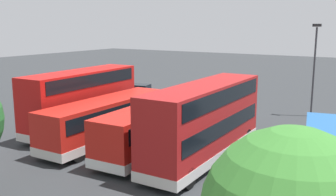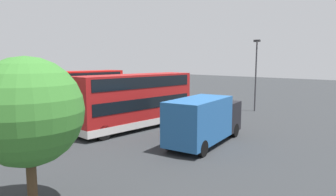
# 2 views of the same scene
# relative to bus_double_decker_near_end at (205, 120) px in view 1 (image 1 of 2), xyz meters

# --- Properties ---
(ground_plane) EXTENTS (140.00, 140.00, 0.00)m
(ground_plane) POSITION_rel_bus_double_decker_near_end_xyz_m (5.37, -11.49, -2.45)
(ground_plane) COLOR #2D3033
(bus_double_decker_near_end) EXTENTS (2.73, 11.03, 4.55)m
(bus_double_decker_near_end) POSITION_rel_bus_double_decker_near_end_xyz_m (0.00, 0.00, 0.00)
(bus_double_decker_near_end) COLOR #A51919
(bus_double_decker_near_end) RESTS_ON ground
(bus_single_deck_second) EXTENTS (3.11, 11.67, 2.95)m
(bus_single_deck_second) POSITION_rel_bus_double_decker_near_end_xyz_m (3.42, -0.51, -0.83)
(bus_single_deck_second) COLOR red
(bus_single_deck_second) RESTS_ON ground
(bus_single_deck_third) EXTENTS (2.76, 10.87, 2.95)m
(bus_single_deck_third) POSITION_rel_bus_double_decker_near_end_xyz_m (7.29, 0.24, -0.83)
(bus_single_deck_third) COLOR red
(bus_single_deck_third) RESTS_ON ground
(bus_double_decker_fourth) EXTENTS (3.05, 10.29, 4.55)m
(bus_double_decker_fourth) POSITION_rel_bus_double_decker_near_end_xyz_m (10.71, -0.93, -0.00)
(bus_double_decker_fourth) COLOR #B71411
(bus_double_decker_fourth) RESTS_ON ground
(box_truck_blue) EXTENTS (3.95, 7.85, 3.20)m
(box_truck_blue) POSITION_rel_bus_double_decker_near_end_xyz_m (-6.89, -0.24, -0.74)
(box_truck_blue) COLOR #235999
(box_truck_blue) RESTS_ON ground
(car_hatchback_silver) EXTENTS (4.78, 2.67, 1.43)m
(car_hatchback_silver) POSITION_rel_bus_double_decker_near_end_xyz_m (15.56, -14.15, -1.75)
(car_hatchback_silver) COLOR silver
(car_hatchback_silver) RESTS_ON ground
(lamp_post_tall) EXTENTS (0.70, 0.30, 7.97)m
(lamp_post_tall) POSITION_rel_bus_double_decker_near_end_xyz_m (-2.91, -14.95, 2.22)
(lamp_post_tall) COLOR #38383D
(lamp_post_tall) RESTS_ON ground
(waste_bin_yellow) EXTENTS (0.60, 0.60, 0.95)m
(waste_bin_yellow) POSITION_rel_bus_double_decker_near_end_xyz_m (10.94, -8.64, -1.97)
(waste_bin_yellow) COLOR #197F33
(waste_bin_yellow) RESTS_ON ground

